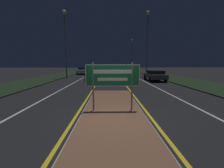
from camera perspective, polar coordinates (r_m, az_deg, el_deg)
ground_plane at (r=6.20m, az=0.39°, el=-12.77°), size 160.00×160.00×0.00m
median_island at (r=6.84m, az=0.24°, el=-10.39°), size 2.70×10.03×0.10m
verge_left at (r=27.53m, az=-20.94°, el=2.79°), size 5.00×100.00×0.08m
verge_right at (r=27.63m, az=19.41°, el=2.88°), size 5.00×100.00×0.08m
centre_line_yellow_left at (r=30.91m, az=-3.64°, el=3.71°), size 0.12×70.00×0.01m
centre_line_yellow_right at (r=30.93m, az=2.07°, el=3.72°), size 0.12×70.00×0.01m
lane_line_white_left at (r=31.14m, az=-8.55°, el=3.67°), size 0.12×70.00×0.01m
lane_line_white_right at (r=31.18m, az=6.97°, el=3.70°), size 0.12×70.00×0.01m
edge_line_white_left at (r=31.67m, az=-13.95°, el=3.59°), size 0.10×70.00×0.01m
edge_line_white_right at (r=31.74m, az=12.35°, el=3.65°), size 0.10×70.00×0.01m
highway_sign at (r=6.52m, az=0.24°, el=2.65°), size 2.37×0.07×2.14m
streetlight_left_near at (r=23.56m, az=-17.48°, el=18.20°), size 0.60×0.60×9.65m
streetlight_right_near at (r=27.13m, az=13.31°, el=18.56°), size 0.62×0.62×10.80m
streetlight_right_far at (r=45.17m, az=7.50°, el=12.04°), size 0.47×0.47×9.12m
car_receding_0 at (r=19.66m, az=16.07°, el=3.21°), size 2.03×4.22×1.32m
car_receding_1 at (r=30.17m, az=3.88°, el=4.99°), size 1.95×4.26×1.37m
car_approaching_0 at (r=20.80m, az=-7.08°, el=3.85°), size 1.88×4.56×1.47m
car_approaching_1 at (r=31.74m, az=-11.04°, el=5.09°), size 1.96×4.74×1.50m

